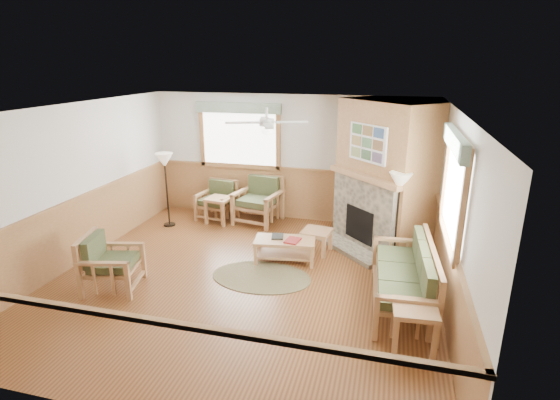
% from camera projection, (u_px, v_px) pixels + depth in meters
% --- Properties ---
extents(floor, '(6.00, 6.00, 0.01)m').
position_uv_depth(floor, '(245.00, 279.00, 7.04)').
color(floor, brown).
rests_on(floor, ground).
extents(ceiling, '(6.00, 6.00, 0.01)m').
position_uv_depth(ceiling, '(240.00, 109.00, 6.21)').
color(ceiling, white).
rests_on(ceiling, floor).
extents(wall_back, '(6.00, 0.02, 2.70)m').
position_uv_depth(wall_back, '(289.00, 158.00, 9.39)').
color(wall_back, silver).
rests_on(wall_back, floor).
extents(wall_front, '(6.00, 0.02, 2.70)m').
position_uv_depth(wall_front, '(131.00, 298.00, 3.86)').
color(wall_front, silver).
rests_on(wall_front, floor).
extents(wall_left, '(0.02, 6.00, 2.70)m').
position_uv_depth(wall_left, '(74.00, 185.00, 7.34)').
color(wall_left, silver).
rests_on(wall_left, floor).
extents(wall_right, '(0.02, 6.00, 2.70)m').
position_uv_depth(wall_right, '(453.00, 216.00, 5.90)').
color(wall_right, silver).
rests_on(wall_right, floor).
extents(wainscot, '(6.00, 6.00, 1.10)m').
position_uv_depth(wainscot, '(244.00, 247.00, 6.87)').
color(wainscot, '#996B3F').
rests_on(wainscot, floor).
extents(fireplace, '(3.11, 3.11, 2.70)m').
position_uv_depth(fireplace, '(385.00, 175.00, 8.02)').
color(fireplace, '#996B3F').
rests_on(fireplace, floor).
extents(window_back, '(1.90, 0.16, 1.50)m').
position_uv_depth(window_back, '(239.00, 101.00, 9.26)').
color(window_back, white).
rests_on(window_back, wall_back).
extents(window_right, '(0.16, 1.90, 1.50)m').
position_uv_depth(window_right, '(463.00, 131.00, 5.37)').
color(window_right, white).
rests_on(window_right, wall_right).
extents(ceiling_fan, '(1.59, 1.59, 0.36)m').
position_uv_depth(ceiling_fan, '(267.00, 110.00, 6.43)').
color(ceiling_fan, white).
rests_on(ceiling_fan, ceiling).
extents(sofa, '(2.00, 0.91, 0.90)m').
position_uv_depth(sofa, '(403.00, 276.00, 6.18)').
color(sofa, '#A7794E').
rests_on(sofa, floor).
extents(armchair_back_left, '(0.83, 0.83, 0.82)m').
position_uv_depth(armchair_back_left, '(217.00, 200.00, 9.63)').
color(armchair_back_left, '#A7794E').
rests_on(armchair_back_left, floor).
extents(armchair_back_right, '(1.01, 1.01, 0.98)m').
position_uv_depth(armchair_back_right, '(258.00, 200.00, 9.37)').
color(armchair_back_right, '#A7794E').
rests_on(armchair_back_right, floor).
extents(armchair_left, '(0.93, 0.93, 0.87)m').
position_uv_depth(armchair_left, '(112.00, 262.00, 6.63)').
color(armchair_left, '#A7794E').
rests_on(armchair_left, floor).
extents(coffee_table, '(1.10, 0.66, 0.41)m').
position_uv_depth(coffee_table, '(285.00, 250.00, 7.59)').
color(coffee_table, '#A7794E').
rests_on(coffee_table, floor).
extents(end_table_chairs, '(0.56, 0.55, 0.56)m').
position_uv_depth(end_table_chairs, '(219.00, 210.00, 9.41)').
color(end_table_chairs, '#A7794E').
rests_on(end_table_chairs, floor).
extents(end_table_sofa, '(0.55, 0.53, 0.58)m').
position_uv_depth(end_table_sofa, '(413.00, 329.00, 5.23)').
color(end_table_sofa, '#A7794E').
rests_on(end_table_sofa, floor).
extents(footstool, '(0.57, 0.57, 0.43)m').
position_uv_depth(footstool, '(316.00, 241.00, 7.95)').
color(footstool, '#A7794E').
rests_on(footstool, floor).
extents(braided_rug, '(1.87, 1.87, 0.01)m').
position_uv_depth(braided_rug, '(261.00, 277.00, 7.08)').
color(braided_rug, brown).
rests_on(braided_rug, floor).
extents(floor_lamp_left, '(0.44, 0.44, 1.57)m').
position_uv_depth(floor_lamp_left, '(167.00, 190.00, 9.08)').
color(floor_lamp_left, black).
rests_on(floor_lamp_left, floor).
extents(floor_lamp_right, '(0.39, 0.39, 1.63)m').
position_uv_depth(floor_lamp_right, '(397.00, 220.00, 7.30)').
color(floor_lamp_right, black).
rests_on(floor_lamp_right, floor).
extents(book_red, '(0.26, 0.33, 0.03)m').
position_uv_depth(book_red, '(293.00, 240.00, 7.43)').
color(book_red, maroon).
rests_on(book_red, coffee_table).
extents(book_dark, '(0.25, 0.31, 0.03)m').
position_uv_depth(book_dark, '(277.00, 236.00, 7.62)').
color(book_dark, black).
rests_on(book_dark, coffee_table).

